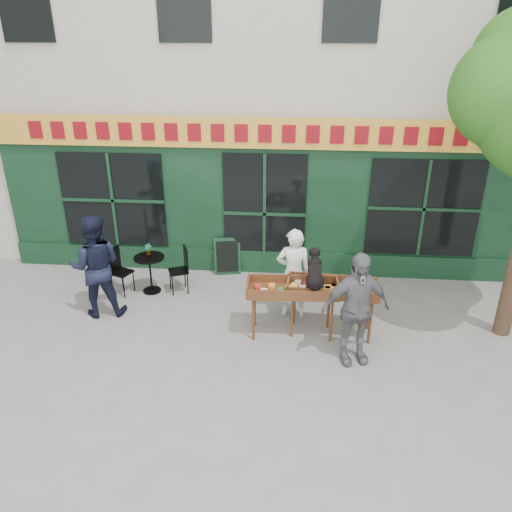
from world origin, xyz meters
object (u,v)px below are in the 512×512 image
Objects in this scene: book_cart_center at (293,292)px; bistro_table at (150,267)px; dog at (315,269)px; book_cart_right at (333,291)px; woman at (293,273)px; man_right at (355,309)px; man_left at (96,266)px.

bistro_table is at bearing 152.73° from book_cart_center.
dog is at bearing -22.71° from bistro_table.
book_cart_center is 0.99× the size of book_cart_right.
book_cart_right is at bearing 136.48° from woman.
book_cart_right is 2.03× the size of bistro_table.
man_right reaches higher than bistro_table.
book_cart_center is 2.01× the size of bistro_table.
man_left is (-4.51, 1.06, 0.03)m from man_right.
dog is 0.35× the size of woman.
book_cart_center is at bearing 168.94° from dog.
book_cart_center and book_cart_right have the same top height.
bistro_table is (-3.51, 1.21, -0.28)m from book_cart_right.
man_left is at bearing 150.96° from man_right.
book_cart_right is (0.67, -0.57, -0.02)m from woman.
book_cart_center is 0.65m from woman.
book_cart_center is 0.82× the size of man_right.
dog reaches higher than book_cart_right.
book_cart_center is at bearing 161.03° from man_left.
book_cart_right is at bearing 3.60° from book_cart_center.
dog is 3.92m from man_left.
book_cart_center is at bearing 129.37° from man_right.
woman is 1.64m from man_right.
bistro_table is (-3.81, 1.96, -0.39)m from man_right.
book_cart_right is 0.80× the size of man_left.
dog is at bearing -154.20° from book_cart_right.
woman is 0.91× the size of man_right.
woman reaches higher than book_cart_right.
woman is 0.88m from book_cart_right.
book_cart_right reaches higher than bistro_table.
woman is 2.23× the size of bistro_table.
woman is 2.92m from bistro_table.
dog is 0.58m from book_cart_right.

